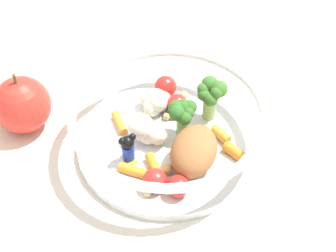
# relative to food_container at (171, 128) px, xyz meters

# --- Properties ---
(ground_plane) EXTENTS (2.40, 2.40, 0.00)m
(ground_plane) POSITION_rel_food_container_xyz_m (0.02, 0.01, -0.03)
(ground_plane) COLOR silver
(food_container) EXTENTS (0.22, 0.22, 0.07)m
(food_container) POSITION_rel_food_container_xyz_m (0.00, 0.00, 0.00)
(food_container) COLOR white
(food_container) RESTS_ON ground_plane
(loose_apple) EXTENTS (0.07, 0.07, 0.08)m
(loose_apple) POSITION_rel_food_container_xyz_m (0.18, 0.04, 0.00)
(loose_apple) COLOR red
(loose_apple) RESTS_ON ground_plane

